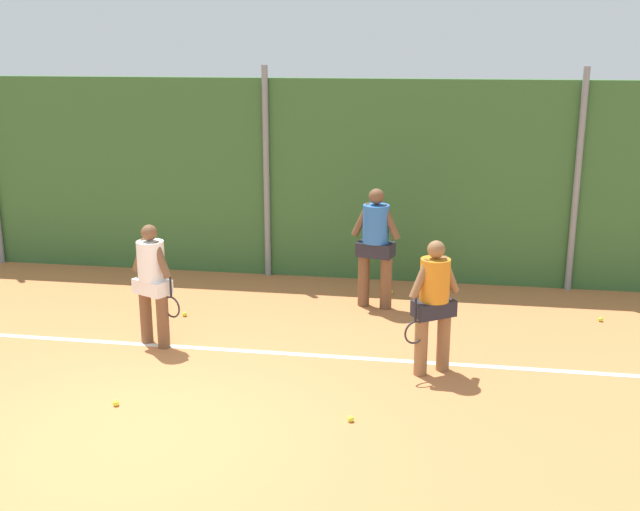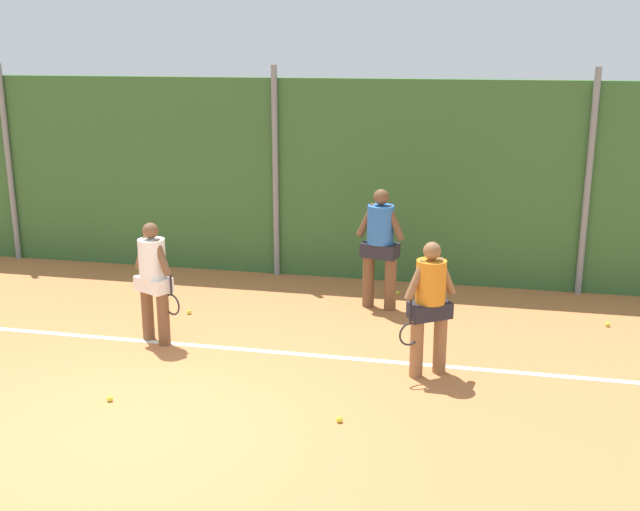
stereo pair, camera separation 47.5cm
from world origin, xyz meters
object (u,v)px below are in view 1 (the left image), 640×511
Objects in this scene: player_midcourt at (152,279)px; player_backcourt_far at (376,242)px; tennis_ball_0 at (116,403)px; tennis_ball_2 at (391,292)px; tennis_ball_5 at (351,419)px; tennis_ball_4 at (601,319)px; tennis_ball_1 at (185,314)px; player_foreground_near at (434,300)px.

player_backcourt_far is (2.65, 1.96, 0.11)m from player_midcourt.
player_midcourt reaches higher than tennis_ball_0.
tennis_ball_2 and tennis_ball_5 have the same top height.
tennis_ball_0 is at bearing -147.64° from tennis_ball_4.
tennis_ball_0 is 2.84m from tennis_ball_1.
tennis_ball_0 is at bearing -11.33° from player_foreground_near.
tennis_ball_1 is 1.00× the size of tennis_ball_5.
tennis_ball_4 is 4.69m from tennis_ball_5.
tennis_ball_1 is 3.22m from tennis_ball_2.
tennis_ball_2 is 4.29m from tennis_ball_5.
player_backcourt_far reaches higher than tennis_ball_0.
player_foreground_near is 3.10m from tennis_ball_2.
tennis_ball_1 is 3.90m from tennis_ball_5.
tennis_ball_0 is 6.68m from tennis_ball_4.
player_midcourt reaches higher than tennis_ball_2.
player_midcourt is 24.22× the size of tennis_ball_2.
player_foreground_near is at bearing 21.29° from player_midcourt.
tennis_ball_5 is (-0.10, -4.29, 0.00)m from tennis_ball_2.
tennis_ball_4 is (3.00, -0.77, 0.00)m from tennis_ball_2.
player_backcourt_far is 3.35m from tennis_ball_4.
tennis_ball_5 is (-0.79, -1.39, -0.87)m from player_foreground_near.
tennis_ball_1 is at bearing -148.43° from player_backcourt_far.
tennis_ball_4 is at bearing -172.27° from player_foreground_near.
tennis_ball_1 and tennis_ball_5 have the same top height.
player_foreground_near is 3.26m from tennis_ball_4.
player_midcourt is at bearing 148.56° from tennis_ball_5.
player_backcourt_far is 2.94m from tennis_ball_1.
player_foreground_near reaches higher than tennis_ball_5.
player_midcourt is 1.95m from tennis_ball_0.
tennis_ball_2 is at bearing 68.33° from player_midcourt.
player_foreground_near is 1.01× the size of player_midcourt.
player_foreground_near is at bearing -137.42° from tennis_ball_4.
tennis_ball_1 is 1.00× the size of tennis_ball_4.
tennis_ball_1 is (-3.53, 1.38, -0.87)m from player_foreground_near.
player_foreground_near reaches higher than tennis_ball_4.
player_backcourt_far reaches higher than tennis_ball_2.
player_backcourt_far is 1.18m from tennis_ball_2.
player_midcourt is at bearing -130.01° from player_backcourt_far.
tennis_ball_1 is at bearing -172.77° from tennis_ball_4.
tennis_ball_2 is (0.20, 0.65, -0.97)m from player_backcourt_far.
tennis_ball_1 is at bearing 115.53° from player_midcourt.
tennis_ball_0 is at bearing -85.91° from tennis_ball_1.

